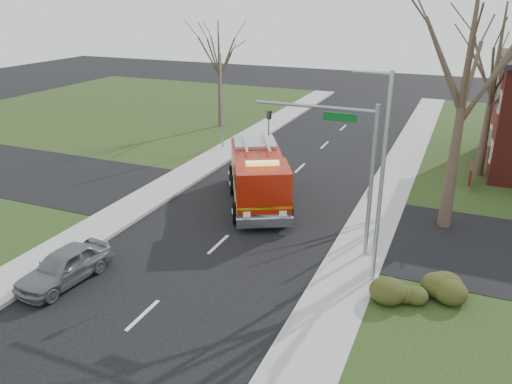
% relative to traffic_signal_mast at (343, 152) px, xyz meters
% --- Properties ---
extents(ground, '(120.00, 120.00, 0.00)m').
position_rel_traffic_signal_mast_xyz_m(ground, '(-5.21, -1.50, -4.71)').
color(ground, black).
rests_on(ground, ground).
extents(sidewalk_right, '(2.40, 80.00, 0.15)m').
position_rel_traffic_signal_mast_xyz_m(sidewalk_right, '(0.99, -1.50, -4.63)').
color(sidewalk_right, '#999994').
rests_on(sidewalk_right, ground).
extents(sidewalk_left, '(2.40, 80.00, 0.15)m').
position_rel_traffic_signal_mast_xyz_m(sidewalk_left, '(-11.41, -1.50, -4.63)').
color(sidewalk_left, '#999994').
rests_on(sidewalk_left, ground).
extents(health_center_sign, '(0.12, 2.00, 1.40)m').
position_rel_traffic_signal_mast_xyz_m(health_center_sign, '(5.29, 11.00, -3.83)').
color(health_center_sign, '#4E1215').
rests_on(health_center_sign, ground).
extents(hedge_corner, '(2.80, 2.00, 0.90)m').
position_rel_traffic_signal_mast_xyz_m(hedge_corner, '(3.79, -2.50, -4.13)').
color(hedge_corner, '#2C3312').
rests_on(hedge_corner, lawn_right).
extents(bare_tree_near, '(6.00, 6.00, 12.00)m').
position_rel_traffic_signal_mast_xyz_m(bare_tree_near, '(4.29, 4.50, 2.71)').
color(bare_tree_near, '#3E2D25').
rests_on(bare_tree_near, ground).
extents(bare_tree_far, '(5.25, 5.25, 10.50)m').
position_rel_traffic_signal_mast_xyz_m(bare_tree_far, '(5.79, 13.50, 1.78)').
color(bare_tree_far, '#3E2D25').
rests_on(bare_tree_far, ground).
extents(bare_tree_left, '(4.50, 4.50, 9.00)m').
position_rel_traffic_signal_mast_xyz_m(bare_tree_left, '(-15.21, 18.50, 0.86)').
color(bare_tree_left, '#3E2D25').
rests_on(bare_tree_left, ground).
extents(traffic_signal_mast, '(5.29, 0.18, 6.80)m').
position_rel_traffic_signal_mast_xyz_m(traffic_signal_mast, '(0.00, 0.00, 0.00)').
color(traffic_signal_mast, gray).
rests_on(traffic_signal_mast, ground).
extents(streetlight_pole, '(1.48, 0.16, 8.40)m').
position_rel_traffic_signal_mast_xyz_m(streetlight_pole, '(1.93, -2.00, -0.16)').
color(streetlight_pole, '#B7BABF').
rests_on(streetlight_pole, ground).
extents(utility_pole_far, '(0.14, 0.14, 7.00)m').
position_rel_traffic_signal_mast_xyz_m(utility_pole_far, '(-12.01, 12.50, -1.21)').
color(utility_pole_far, gray).
rests_on(utility_pole_far, ground).
extents(fire_engine, '(6.09, 8.34, 3.22)m').
position_rel_traffic_signal_mast_xyz_m(fire_engine, '(-5.49, 3.92, -3.25)').
color(fire_engine, '#951506').
rests_on(fire_engine, ground).
extents(parked_car_maroon, '(2.01, 4.24, 1.40)m').
position_rel_traffic_signal_mast_xyz_m(parked_car_maroon, '(-9.41, -6.78, -4.01)').
color(parked_car_maroon, slate).
rests_on(parked_car_maroon, ground).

